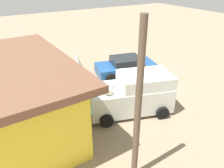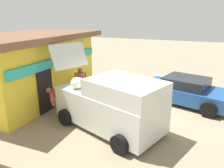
# 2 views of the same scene
# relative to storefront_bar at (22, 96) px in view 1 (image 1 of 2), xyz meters

# --- Properties ---
(ground_plane) EXTENTS (60.00, 60.00, 0.00)m
(ground_plane) POSITION_rel_storefront_bar_xyz_m (0.53, -5.02, -1.65)
(ground_plane) COLOR gray
(storefront_bar) EXTENTS (7.50, 4.32, 3.18)m
(storefront_bar) POSITION_rel_storefront_bar_xyz_m (0.00, 0.00, 0.00)
(storefront_bar) COLOR yellow
(storefront_bar) RESTS_ON ground_plane
(delivery_van) EXTENTS (3.10, 4.73, 2.92)m
(delivery_van) POSITION_rel_storefront_bar_xyz_m (-1.26, -4.77, -0.67)
(delivery_van) COLOR silver
(delivery_van) RESTS_ON ground_plane
(parked_sedan) EXTENTS (2.88, 4.24, 1.25)m
(parked_sedan) POSITION_rel_storefront_bar_xyz_m (2.43, -6.93, -1.05)
(parked_sedan) COLOR #1E4C8C
(parked_sedan) RESTS_ON ground_plane
(vendor_standing) EXTENTS (0.46, 0.51, 1.60)m
(vendor_standing) POSITION_rel_storefront_bar_xyz_m (0.74, -2.21, -0.72)
(vendor_standing) COLOR #4C4C51
(vendor_standing) RESTS_ON ground_plane
(customer_bending) EXTENTS (0.74, 0.73, 1.26)m
(customer_bending) POSITION_rel_storefront_bar_xyz_m (-1.17, -2.34, -0.86)
(customer_bending) COLOR #4C4C51
(customer_bending) RESTS_ON ground_plane
(unloaded_banana_pile) EXTENTS (0.91, 0.70, 0.42)m
(unloaded_banana_pile) POSITION_rel_storefront_bar_xyz_m (-0.22, -1.51, -1.46)
(unloaded_banana_pile) COLOR silver
(unloaded_banana_pile) RESTS_ON ground_plane
(paint_bucket) EXTENTS (0.27, 0.27, 0.39)m
(paint_bucket) POSITION_rel_storefront_bar_xyz_m (2.73, -2.66, -1.45)
(paint_bucket) COLOR silver
(paint_bucket) RESTS_ON ground_plane
(utility_pole) EXTENTS (0.20, 0.20, 5.41)m
(utility_pole) POSITION_rel_storefront_bar_xyz_m (-4.54, -2.55, 1.06)
(utility_pole) COLOR brown
(utility_pole) RESTS_ON ground_plane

